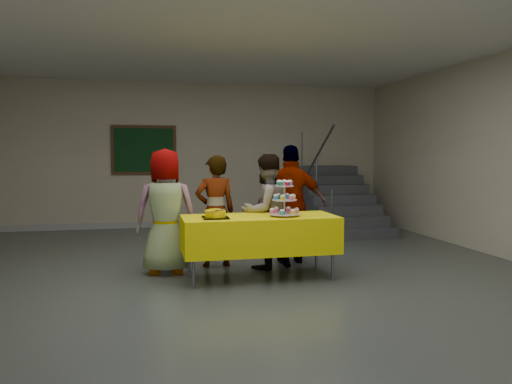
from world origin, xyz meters
TOP-DOWN VIEW (x-y plane):
  - room_shell at (0.00, 0.02)m, footprint 10.00×10.04m
  - bake_table at (0.26, 0.39)m, footprint 1.88×0.78m
  - cupcake_stand at (0.55, 0.31)m, footprint 0.38×0.38m
  - bear_cake at (-0.29, 0.30)m, footprint 0.32×0.36m
  - schoolchild_a at (-0.84, 0.91)m, footprint 0.83×0.60m
  - schoolchild_b at (-0.17, 1.16)m, footprint 0.59×0.42m
  - schoolchild_c at (0.47, 0.91)m, footprint 0.91×0.82m
  - schoolchild_d at (0.91, 1.17)m, footprint 1.02×0.57m
  - staircase at (2.70, 4.13)m, footprint 1.30×2.40m
  - noticeboard at (-1.09, 4.96)m, footprint 1.30×0.05m

SIDE VIEW (x-z plane):
  - staircase at x=2.70m, z-range -0.53..1.51m
  - bake_table at x=0.26m, z-range 0.17..0.94m
  - schoolchild_b at x=-0.17m, z-range 0.00..1.51m
  - schoolchild_c at x=0.47m, z-range 0.00..1.53m
  - schoolchild_a at x=-0.84m, z-range 0.00..1.60m
  - schoolchild_d at x=0.91m, z-range 0.00..1.65m
  - bear_cake at x=-0.29m, z-range 0.77..0.89m
  - cupcake_stand at x=0.55m, z-range 0.73..1.18m
  - noticeboard at x=-1.09m, z-range 1.10..2.10m
  - room_shell at x=0.00m, z-range 0.62..3.64m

